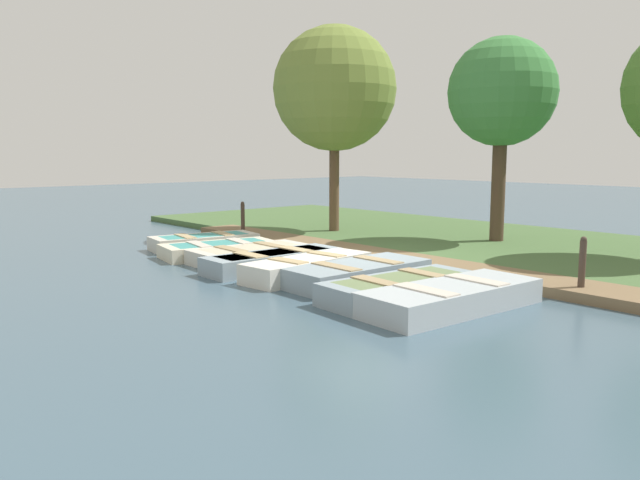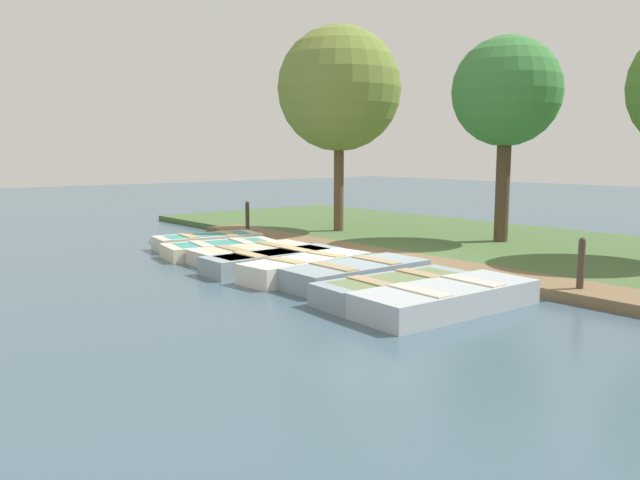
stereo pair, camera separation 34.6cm
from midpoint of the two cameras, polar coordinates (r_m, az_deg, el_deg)
name	(u,v)px [view 1 (the left image)]	position (r m, az deg, el deg)	size (l,w,h in m)	color
ground_plane	(352,267)	(14.07, 2.21, -2.49)	(80.00, 80.00, 0.00)	#425B6B
shore_bank	(481,242)	(17.82, 13.99, -0.21)	(8.00, 24.00, 0.19)	#476638
dock_walkway	(386,257)	(14.83, 5.35, -1.60)	(1.23, 14.94, 0.19)	brown
rowboat_0	(204,242)	(17.04, -11.10, -0.14)	(2.92, 1.53, 0.39)	beige
rowboat_1	(219,249)	(15.71, -9.81, -0.84)	(2.97, 1.72, 0.36)	beige
rowboat_2	(251,254)	(14.87, -7.00, -1.27)	(2.90, 1.36, 0.37)	beige
rowboat_3	(274,261)	(13.76, -4.98, -1.88)	(3.23, 1.04, 0.41)	#8C9EA8
rowboat_4	(308,267)	(12.87, -1.89, -2.49)	(3.04, 1.24, 0.44)	silver
rowboat_5	(357,273)	(12.23, 2.64, -3.05)	(3.00, 1.29, 0.43)	#8C9EA8
rowboat_6	(399,288)	(11.03, 6.35, -4.34)	(3.08, 1.23, 0.42)	#8C9EA8
rowboat_7	(452,297)	(10.41, 11.00, -5.13)	(3.36, 1.41, 0.43)	#B2BCC1
mooring_post_near	(243,219)	(19.10, -7.59, 1.88)	(0.12, 0.12, 1.10)	#47382D
mooring_post_far	(582,267)	(11.88, 22.08, -2.30)	(0.12, 0.12, 1.10)	#47382D
park_tree_far_left	(334,89)	(19.12, 0.80, 13.61)	(3.70, 3.70, 6.30)	brown
park_tree_left	(502,94)	(17.51, 15.74, 12.76)	(2.86, 2.86, 5.58)	#4C3828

